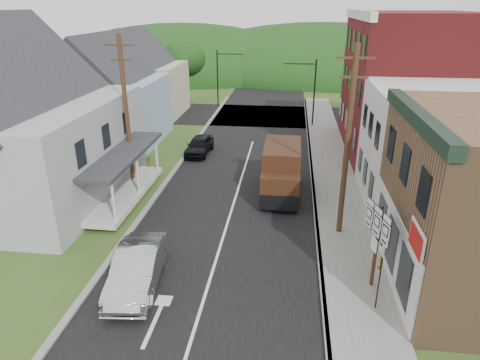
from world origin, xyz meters
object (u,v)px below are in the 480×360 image
(silver_sedan, at_px, (137,269))
(dark_sedan, at_px, (199,145))
(route_sign_cluster, at_px, (377,235))
(warning_sign, at_px, (379,274))
(delivery_van, at_px, (281,171))

(silver_sedan, relative_size, dark_sedan, 1.21)
(route_sign_cluster, distance_m, warning_sign, 1.60)
(route_sign_cluster, bearing_deg, silver_sedan, 170.75)
(silver_sedan, height_order, warning_sign, warning_sign)
(delivery_van, height_order, warning_sign, delivery_van)
(silver_sedan, xyz_separation_m, route_sign_cluster, (9.19, 0.93, 1.63))
(silver_sedan, xyz_separation_m, delivery_van, (5.37, 9.58, 0.70))
(silver_sedan, height_order, dark_sedan, silver_sedan)
(delivery_van, bearing_deg, silver_sedan, -119.07)
(silver_sedan, distance_m, dark_sedan, 16.27)
(dark_sedan, height_order, route_sign_cluster, route_sign_cluster)
(delivery_van, xyz_separation_m, warning_sign, (3.78, -10.02, 0.12))
(silver_sedan, distance_m, route_sign_cluster, 9.38)
(route_sign_cluster, xyz_separation_m, warning_sign, (-0.04, -1.38, -0.82))
(silver_sedan, relative_size, route_sign_cluster, 1.36)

